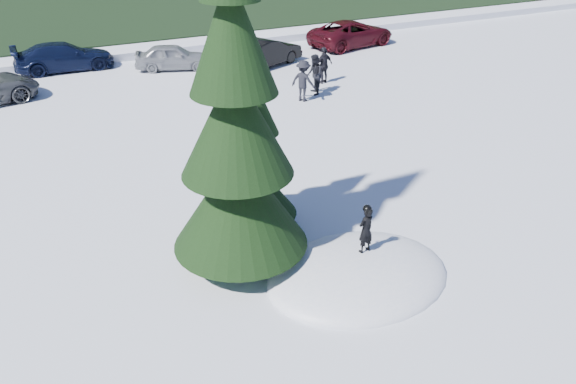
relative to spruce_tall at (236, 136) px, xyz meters
name	(u,v)px	position (x,y,z in m)	size (l,w,h in m)	color
ground	(358,277)	(2.20, -1.80, -3.32)	(200.00, 200.00, 0.00)	white
snow_mound	(358,277)	(2.20, -1.80, -3.32)	(4.48, 3.52, 0.96)	white
spruce_tall	(236,136)	(0.00, 0.00, 0.00)	(3.20, 3.20, 8.60)	black
spruce_short	(254,155)	(1.00, 1.40, -1.22)	(2.20, 2.20, 5.37)	black
child_skier	(366,230)	(2.51, -1.55, -2.26)	(0.43, 0.28, 1.17)	black
adult_0	(314,75)	(7.97, 10.66, -2.43)	(0.87, 0.68, 1.78)	black
adult_1	(324,65)	(9.21, 11.96, -2.46)	(1.00, 0.42, 1.71)	black
adult_2	(303,81)	(7.09, 10.07, -2.43)	(1.15, 0.66, 1.78)	black
car_3	(64,57)	(-1.48, 19.83, -2.62)	(1.96, 4.83, 1.40)	black
car_4	(173,57)	(3.51, 17.50, -2.67)	(1.53, 3.80, 1.29)	gray
car_5	(266,52)	(8.02, 15.96, -2.61)	(1.51, 4.33, 1.43)	black
car_6	(351,33)	(14.38, 17.65, -2.57)	(2.48, 5.39, 1.50)	#3E0B12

